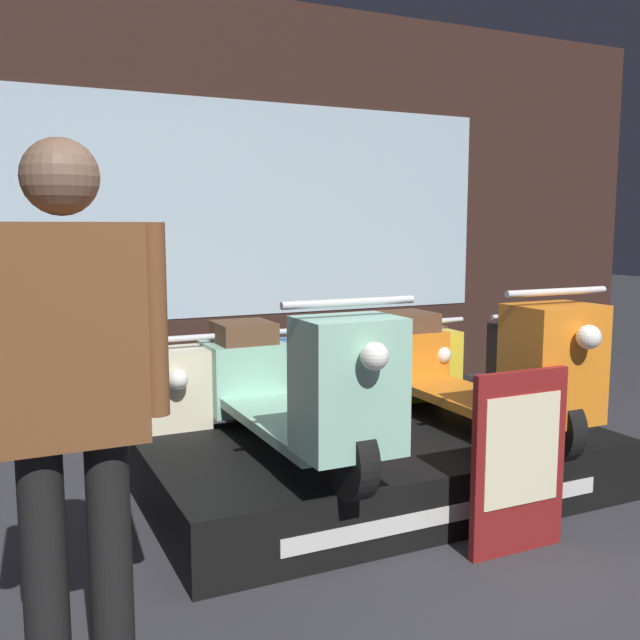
% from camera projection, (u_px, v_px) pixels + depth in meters
% --- Properties ---
extents(ground_plane, '(30.00, 30.00, 0.00)m').
position_uv_depth(ground_plane, '(559.00, 630.00, 2.52)').
color(ground_plane, '#2D2D33').
extents(shop_wall_back, '(8.44, 0.09, 3.20)m').
position_uv_depth(shop_wall_back, '(226.00, 203.00, 5.66)').
color(shop_wall_back, '#331E19').
rests_on(shop_wall_back, ground_plane).
extents(display_platform, '(2.40, 1.28, 0.31)m').
position_uv_depth(display_platform, '(382.00, 467.00, 3.76)').
color(display_platform, black).
rests_on(display_platform, ground_plane).
extents(scooter_display_left, '(0.58, 1.75, 0.82)m').
position_uv_depth(scooter_display_left, '(287.00, 386.00, 3.47)').
color(scooter_display_left, black).
rests_on(scooter_display_left, display_platform).
extents(scooter_display_right, '(0.58, 1.75, 0.82)m').
position_uv_depth(scooter_display_right, '(468.00, 367.00, 3.92)').
color(scooter_display_right, black).
rests_on(scooter_display_right, display_platform).
extents(scooter_backrow_0, '(0.58, 1.75, 0.82)m').
position_uv_depth(scooter_backrow_0, '(146.00, 398.00, 4.53)').
color(scooter_backrow_0, black).
rests_on(scooter_backrow_0, ground_plane).
extents(scooter_backrow_1, '(0.58, 1.75, 0.82)m').
position_uv_depth(scooter_backrow_1, '(268.00, 385.00, 4.89)').
color(scooter_backrow_1, black).
rests_on(scooter_backrow_1, ground_plane).
extents(scooter_backrow_2, '(0.58, 1.75, 0.82)m').
position_uv_depth(scooter_backrow_2, '(374.00, 375.00, 5.24)').
color(scooter_backrow_2, black).
rests_on(scooter_backrow_2, ground_plane).
extents(scooter_backrow_3, '(0.58, 1.75, 0.82)m').
position_uv_depth(scooter_backrow_3, '(467.00, 365.00, 5.59)').
color(scooter_backrow_3, black).
rests_on(scooter_backrow_3, ground_plane).
extents(person_left_browsing, '(0.57, 0.23, 1.66)m').
position_uv_depth(person_left_browsing, '(70.00, 381.00, 2.05)').
color(person_left_browsing, black).
rests_on(person_left_browsing, ground_plane).
extents(price_sign_board, '(0.48, 0.04, 0.81)m').
position_uv_depth(price_sign_board, '(519.00, 462.00, 3.08)').
color(price_sign_board, maroon).
rests_on(price_sign_board, ground_plane).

